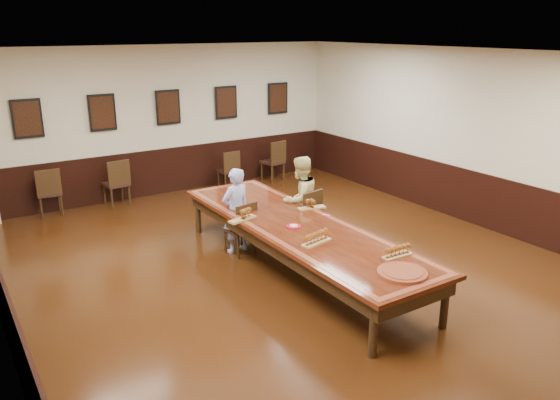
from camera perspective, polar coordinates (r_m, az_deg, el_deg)
floor at (r=8.40m, az=1.86°, el=-7.46°), size 8.00×10.00×0.02m
ceiling at (r=7.61m, az=2.11°, el=15.07°), size 8.00×10.00×0.02m
wall_back at (r=12.21m, az=-11.66°, el=8.12°), size 8.00×0.02×3.20m
wall_right at (r=10.61m, az=20.20°, el=5.98°), size 0.02×10.00×3.20m
chair_man at (r=8.88m, az=-4.23°, el=-2.87°), size 0.48×0.51×0.89m
chair_woman at (r=9.31m, az=2.55°, el=-1.64°), size 0.53×0.56×0.95m
spare_chair_a at (r=11.57m, az=-23.03°, el=0.84°), size 0.48×0.52×0.96m
spare_chair_b at (r=11.72m, az=-16.78°, el=1.78°), size 0.51×0.55×0.99m
spare_chair_c at (r=12.52m, az=-5.44°, el=3.22°), size 0.41×0.45×0.88m
spare_chair_d at (r=13.09m, az=-0.77°, el=4.16°), size 0.53×0.56×0.98m
person_man at (r=8.86m, az=-4.65°, el=-1.11°), size 0.57×0.42×1.42m
person_woman at (r=9.29m, az=2.12°, el=0.07°), size 0.83×0.70×1.49m
pink_phone at (r=8.52m, az=4.82°, el=-1.57°), size 0.11×0.14×0.01m
wainscoting at (r=8.19m, az=1.90°, el=-4.23°), size 8.00×10.00×1.00m
conference_table at (r=8.15m, az=1.91°, el=-3.51°), size 1.40×5.00×0.76m
posters at (r=12.10m, az=-11.62°, el=9.48°), size 6.14×0.04×0.74m
flight_a at (r=8.28m, az=-3.78°, el=-1.56°), size 0.49×0.24×0.18m
flight_b at (r=8.78m, az=3.30°, el=-0.45°), size 0.47×0.23×0.17m
flight_c at (r=7.39m, az=3.85°, el=-3.97°), size 0.49×0.24×0.18m
flight_d at (r=7.13m, az=12.19°, el=-5.29°), size 0.43×0.14×0.16m
red_plate_grp at (r=8.00m, az=1.44°, el=-2.77°), size 0.22×0.22×0.03m
carved_platter at (r=6.68m, az=12.66°, el=-7.42°), size 0.64×0.64×0.05m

